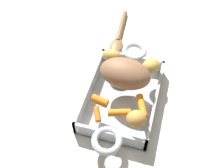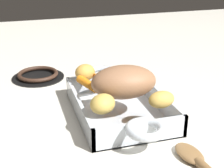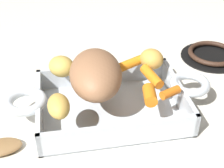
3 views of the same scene
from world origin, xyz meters
name	(u,v)px [view 1 (image 1 of 3)]	position (x,y,z in m)	size (l,w,h in m)	color
ground_plane	(122,100)	(0.00, 0.00, 0.00)	(2.28, 2.28, 0.00)	silver
roasting_dish	(122,96)	(0.00, 0.00, 0.02)	(0.40, 0.20, 0.06)	silver
pork_roast	(125,73)	(-0.03, 0.00, 0.09)	(0.15, 0.10, 0.07)	#966746
baby_carrot_southeast	(97,114)	(0.10, -0.04, 0.06)	(0.02, 0.02, 0.04)	orange
baby_carrot_northwest	(119,113)	(0.08, 0.01, 0.06)	(0.02, 0.02, 0.06)	orange
baby_carrot_center_right	(142,106)	(0.05, 0.06, 0.06)	(0.02, 0.02, 0.07)	orange
baby_carrot_northeast	(100,101)	(0.06, -0.05, 0.07)	(0.02, 0.02, 0.05)	orange
potato_near_roast	(151,66)	(-0.09, 0.06, 0.08)	(0.05, 0.05, 0.04)	gold
potato_golden_small	(136,119)	(0.10, 0.06, 0.08)	(0.05, 0.05, 0.04)	gold
potato_corner	(112,56)	(-0.10, -0.06, 0.07)	(0.06, 0.04, 0.04)	gold
serving_spoon	(119,36)	(-0.26, -0.08, 0.01)	(0.22, 0.05, 0.02)	olive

